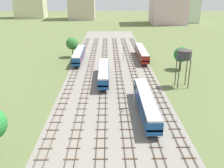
% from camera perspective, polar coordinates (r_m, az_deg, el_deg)
% --- Properties ---
extents(ground_plane, '(480.00, 480.00, 0.00)m').
position_cam_1_polar(ground_plane, '(77.49, -0.12, 1.46)').
color(ground_plane, '#5B6B3D').
extents(ballast_bed, '(27.32, 176.00, 0.01)m').
position_cam_1_polar(ballast_bed, '(77.49, -0.12, 1.46)').
color(ballast_bed, gray).
rests_on(ballast_bed, ground).
extents(track_far_left, '(2.40, 126.00, 0.29)m').
position_cam_1_polar(track_far_left, '(79.10, -8.61, 1.73)').
color(track_far_left, '#47382D').
rests_on(track_far_left, ground).
extents(track_left, '(2.40, 126.00, 0.29)m').
position_cam_1_polar(track_left, '(78.61, -5.24, 1.76)').
color(track_left, '#47382D').
rests_on(track_left, ground).
extents(track_centre_left, '(2.40, 126.00, 0.29)m').
position_cam_1_polar(track_centre_left, '(78.40, -1.84, 1.78)').
color(track_centre_left, '#47382D').
rests_on(track_centre_left, ground).
extents(track_centre, '(2.40, 126.00, 0.29)m').
position_cam_1_polar(track_centre, '(78.46, 1.57, 1.80)').
color(track_centre, '#47382D').
rests_on(track_centre, ground).
extents(track_centre_right, '(2.40, 126.00, 0.29)m').
position_cam_1_polar(track_centre_right, '(78.80, 4.96, 1.82)').
color(track_centre_right, '#47382D').
rests_on(track_centre_right, ground).
extents(track_right, '(2.40, 126.00, 0.29)m').
position_cam_1_polar(track_right, '(79.42, 8.31, 1.82)').
color(track_right, '#47382D').
rests_on(track_right, ground).
extents(passenger_coach_centre_right_nearest, '(2.96, 22.00, 3.80)m').
position_cam_1_polar(passenger_coach_centre_right_nearest, '(55.07, 7.57, -4.04)').
color(passenger_coach_centre_right_nearest, '#194C8C').
rests_on(passenger_coach_centre_right_nearest, ground).
extents(diesel_railcar_centre_left_near, '(2.96, 20.50, 3.80)m').
position_cam_1_polar(diesel_railcar_centre_left_near, '(73.78, -1.90, 2.58)').
color(diesel_railcar_centre_left_near, '#194C8C').
rests_on(diesel_railcar_centre_left_near, ground).
extents(diesel_railcar_far_left_mid, '(2.96, 20.50, 3.80)m').
position_cam_1_polar(diesel_railcar_far_left_mid, '(94.68, -7.41, 6.49)').
color(diesel_railcar_far_left_mid, '#194C8C').
rests_on(diesel_railcar_far_left_mid, ground).
extents(passenger_coach_right_midfar, '(2.96, 22.00, 3.80)m').
position_cam_1_polar(passenger_coach_right_midfar, '(97.82, 6.58, 6.99)').
color(passenger_coach_right_midfar, maroon).
rests_on(passenger_coach_right_midfar, ground).
extents(water_tower, '(3.97, 3.97, 10.64)m').
position_cam_1_polar(water_tower, '(70.28, 15.78, 6.33)').
color(water_tower, '#2D2826').
rests_on(water_tower, ground).
extents(signal_post_nearest, '(0.28, 0.47, 5.92)m').
position_cam_1_polar(signal_post_nearest, '(55.60, 5.04, -2.43)').
color(signal_post_nearest, gray).
rests_on(signal_post_nearest, ground).
extents(signal_post_near, '(0.28, 0.47, 5.79)m').
position_cam_1_polar(signal_post_near, '(93.36, 2.60, 7.10)').
color(signal_post_near, gray).
rests_on(signal_post_near, ground).
extents(signal_post_mid, '(0.28, 0.47, 5.75)m').
position_cam_1_polar(signal_post_mid, '(56.73, 4.92, -2.05)').
color(signal_post_mid, gray).
rests_on(signal_post_mid, ground).
extents(lineside_tree_0, '(4.69, 4.69, 7.79)m').
position_cam_1_polar(lineside_tree_0, '(100.51, -8.86, 8.90)').
color(lineside_tree_0, '#4C331E').
rests_on(lineside_tree_0, ground).
extents(lineside_tree_1, '(4.90, 4.90, 7.57)m').
position_cam_1_polar(lineside_tree_1, '(86.64, 15.17, 6.32)').
color(lineside_tree_1, '#4C331E').
rests_on(lineside_tree_1, ground).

